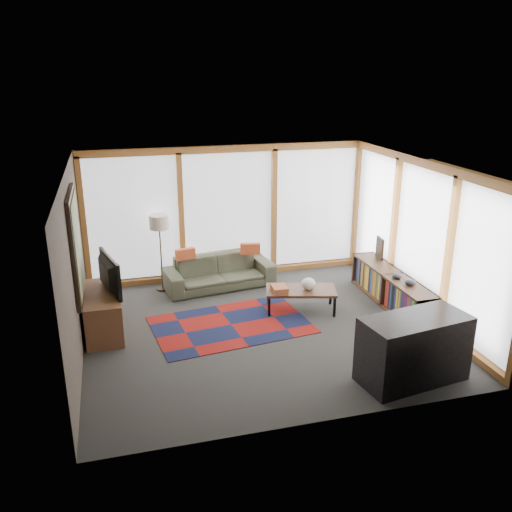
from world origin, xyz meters
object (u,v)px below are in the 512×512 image
object	(u,v)px
coffee_table	(301,300)
bookshelf	(392,289)
tv_console	(104,312)
television	(104,275)
sofa	(219,272)
bar_counter	(413,349)
floor_lamp	(161,253)

from	to	relation	value
coffee_table	bookshelf	xyz separation A→B (m)	(1.61, -0.21, 0.10)
tv_console	television	size ratio (longest dim) A/B	1.30
bookshelf	television	world-z (taller)	television
sofa	coffee_table	distance (m)	1.82
sofa	bar_counter	world-z (taller)	bar_counter
floor_lamp	television	distance (m)	1.81
coffee_table	sofa	bearing A→B (deg)	128.97
coffee_table	television	size ratio (longest dim) A/B	1.16
sofa	bar_counter	bearing A→B (deg)	-72.31
sofa	television	xyz separation A→B (m)	(-2.06, -1.33, 0.65)
floor_lamp	bar_counter	world-z (taller)	floor_lamp
bookshelf	tv_console	bearing A→B (deg)	176.78
bookshelf	tv_console	world-z (taller)	tv_console
television	tv_console	bearing A→B (deg)	89.86
coffee_table	bookshelf	bearing A→B (deg)	-7.31
coffee_table	bar_counter	world-z (taller)	bar_counter
sofa	tv_console	xyz separation A→B (m)	(-2.11, -1.34, 0.03)
bookshelf	bar_counter	size ratio (longest dim) A/B	1.65
television	bar_counter	world-z (taller)	television
tv_console	television	xyz separation A→B (m)	(0.05, 0.01, 0.62)
coffee_table	tv_console	xyz separation A→B (m)	(-3.25, 0.07, 0.13)
sofa	floor_lamp	distance (m)	1.14
floor_lamp	sofa	bearing A→B (deg)	-8.26
bookshelf	floor_lamp	bearing A→B (deg)	155.05
floor_lamp	bar_counter	bearing A→B (deg)	-54.21
coffee_table	bar_counter	distance (m)	2.56
floor_lamp	coffee_table	size ratio (longest dim) A/B	1.23
sofa	coffee_table	world-z (taller)	sofa
bar_counter	floor_lamp	bearing A→B (deg)	116.88
floor_lamp	coffee_table	bearing A→B (deg)	-35.48
sofa	bookshelf	bearing A→B (deg)	-38.25
coffee_table	tv_console	world-z (taller)	tv_console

